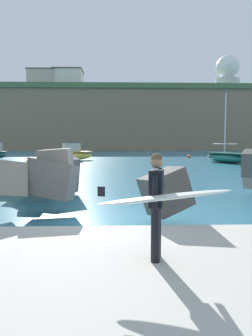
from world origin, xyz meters
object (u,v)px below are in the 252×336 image
at_px(boat_mid_left, 68,155).
at_px(radar_dome, 228,74).
at_px(mooring_buoy_middle, 189,156).
at_px(surfer_with_board, 158,199).
at_px(station_building_west, 42,81).
at_px(boat_near_right, 227,157).
at_px(station_building_central, 69,81).

xyz_separation_m(boat_mid_left, radar_dome, (34.76, 49.58, 19.18)).
xyz_separation_m(boat_mid_left, mooring_buoy_middle, (14.81, 5.09, -0.47)).
relative_size(surfer_with_board, station_building_west, 0.29).
bearing_deg(boat_near_right, station_building_west, 118.99).
bearing_deg(radar_dome, station_building_central, 175.70).
height_order(boat_near_right, radar_dome, radar_dome).
height_order(boat_mid_left, station_building_central, station_building_central).
height_order(radar_dome, station_building_central, radar_dome).
relative_size(radar_dome, station_building_west, 1.29).
distance_m(surfer_with_board, station_building_central, 86.90).
height_order(boat_near_right, mooring_buoy_middle, boat_near_right).
bearing_deg(station_building_central, boat_near_right, -67.16).
height_order(mooring_buoy_middle, radar_dome, radar_dome).
relative_size(boat_mid_left, station_building_west, 0.83).
height_order(boat_near_right, boat_mid_left, boat_near_right).
height_order(surfer_with_board, station_building_west, station_building_west).
bearing_deg(boat_mid_left, mooring_buoy_middle, 18.96).
bearing_deg(station_building_west, mooring_buoy_middle, -58.05).
relative_size(surfer_with_board, station_building_central, 0.26).
bearing_deg(station_building_west, boat_mid_left, -74.74).
bearing_deg(boat_near_right, station_building_central, 112.84).
bearing_deg(boat_mid_left, radar_dome, 54.97).
xyz_separation_m(surfer_with_board, radar_dome, (28.80, 81.04, 18.59)).
relative_size(surfer_with_board, boat_near_right, 0.30).
distance_m(boat_mid_left, station_building_central, 56.05).
height_order(surfer_with_board, mooring_buoy_middle, surfer_with_board).
bearing_deg(mooring_buoy_middle, radar_dome, 65.85).
height_order(mooring_buoy_middle, station_building_central, station_building_central).
bearing_deg(boat_near_right, surfer_with_board, -111.27).
distance_m(boat_mid_left, radar_dome, 63.52).
bearing_deg(station_building_west, radar_dome, -1.93).
bearing_deg(surfer_with_board, mooring_buoy_middle, 76.38).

